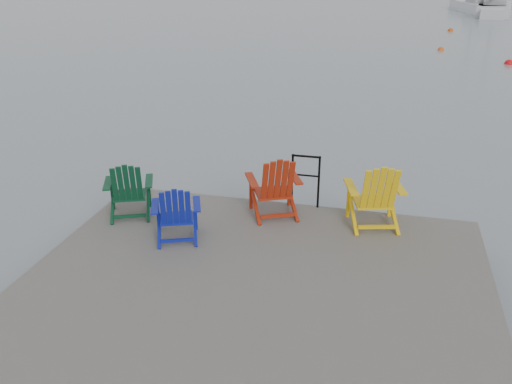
% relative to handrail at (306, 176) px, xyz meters
% --- Properties ---
extents(ground, '(400.00, 400.00, 0.00)m').
position_rel_handrail_xyz_m(ground, '(-0.25, -2.45, -1.04)').
color(ground, slate).
rests_on(ground, ground).
extents(dock, '(6.00, 5.00, 1.40)m').
position_rel_handrail_xyz_m(dock, '(-0.25, -2.45, -0.69)').
color(dock, '#322E2C').
rests_on(dock, ground).
extents(handrail, '(0.48, 0.04, 0.90)m').
position_rel_handrail_xyz_m(handrail, '(0.00, 0.00, 0.00)').
color(handrail, black).
rests_on(handrail, dock).
extents(chair_green, '(0.92, 0.88, 0.95)m').
position_rel_handrail_xyz_m(chair_green, '(-2.65, -1.05, -0.06)').
color(chair_green, '#0A371F').
rests_on(chair_green, dock).
extents(chair_blue, '(0.86, 0.82, 0.89)m').
position_rel_handrail_xyz_m(chair_blue, '(-1.63, -1.62, -0.09)').
color(chair_blue, navy).
rests_on(chair_blue, dock).
extents(chair_red, '(1.01, 0.97, 1.03)m').
position_rel_handrail_xyz_m(chair_red, '(-0.41, -0.47, -0.02)').
color(chair_red, '#96200B').
rests_on(chair_red, dock).
extents(chair_yellow, '(0.99, 0.94, 1.07)m').
position_rel_handrail_xyz_m(chair_yellow, '(1.15, -0.49, -0.00)').
color(chair_yellow, yellow).
rests_on(chair_yellow, dock).
extents(sailboat_near, '(3.89, 8.15, 10.97)m').
position_rel_handrail_xyz_m(sailboat_near, '(7.87, 44.42, -0.69)').
color(sailboat_near, silver).
rests_on(sailboat_near, ground).
extents(sailboat_mid, '(4.03, 9.77, 12.96)m').
position_rel_handrail_xyz_m(sailboat_mid, '(9.20, 43.23, -0.69)').
color(sailboat_mid, silver).
rests_on(sailboat_mid, ground).
extents(buoy_a, '(0.40, 0.40, 0.40)m').
position_rel_handrail_xyz_m(buoy_a, '(6.26, 18.07, -1.04)').
color(buoy_a, red).
rests_on(buoy_a, ground).
extents(buoy_b, '(0.32, 0.32, 0.32)m').
position_rel_handrail_xyz_m(buoy_b, '(3.58, 21.50, -1.04)').
color(buoy_b, '#D64D0C').
rests_on(buoy_b, ground).
extents(buoy_d, '(0.36, 0.36, 0.36)m').
position_rel_handrail_xyz_m(buoy_d, '(4.69, 29.89, -1.04)').
color(buoy_d, '#BC440B').
rests_on(buoy_d, ground).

